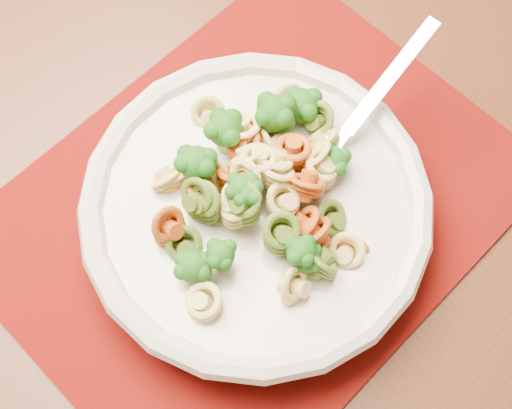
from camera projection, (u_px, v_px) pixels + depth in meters
dining_table at (254, 131)px, 0.72m from camera, size 1.58×1.09×0.76m
placemat at (253, 207)px, 0.59m from camera, size 0.45×0.37×0.00m
pasta_bowl at (256, 209)px, 0.55m from camera, size 0.27×0.27×0.05m
pasta_broccoli_heap at (256, 201)px, 0.54m from camera, size 0.23×0.23×0.06m
fork at (327, 157)px, 0.56m from camera, size 0.18×0.06×0.08m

